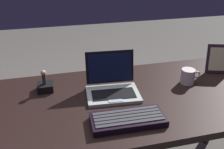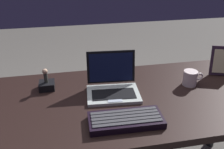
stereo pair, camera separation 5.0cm
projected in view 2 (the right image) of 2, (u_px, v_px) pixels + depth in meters
desk at (121, 112)px, 1.29m from camera, size 1.74×0.71×0.73m
laptop_front at (113, 86)px, 1.27m from camera, size 0.28×0.24×0.20m
external_keyboard at (126, 120)px, 1.06m from camera, size 0.33×0.15×0.04m
photo_frame at (223, 61)px, 1.44m from camera, size 0.15×0.09×0.18m
figurine_stand at (47, 85)px, 1.32m from camera, size 0.08×0.08×0.04m
figurine at (45, 75)px, 1.29m from camera, size 0.03×0.03×0.08m
coffee_mug at (190, 78)px, 1.35m from camera, size 0.12×0.08×0.08m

